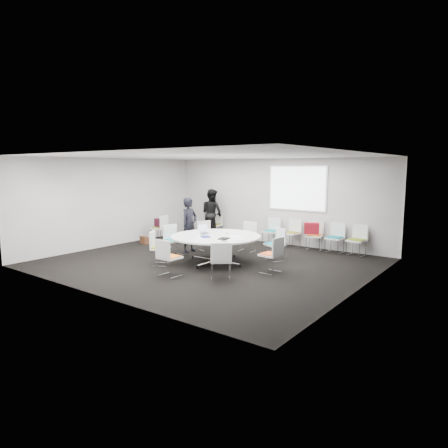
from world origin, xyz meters
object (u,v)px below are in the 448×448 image
Objects in this scene: chair_back_c at (314,241)px; person_back at (212,214)px; chair_ring_a at (271,262)px; chair_ring_e at (174,246)px; chair_back_e at (356,246)px; chair_back_a at (271,236)px; conference_table at (216,242)px; person_main at (189,225)px; maroon_bag at (159,223)px; chair_ring_f at (160,255)px; chair_ring_g at (169,265)px; chair_ring_b at (275,251)px; brown_bag at (144,240)px; chair_ring_h at (221,268)px; cup at (227,233)px; chair_spare_left at (160,233)px; laptop at (206,233)px; chair_back_b at (291,238)px; chair_ring_d at (207,241)px; chair_ring_c at (247,242)px; chair_person_back at (215,230)px.

person_back is at bearing -9.00° from chair_back_c.
chair_ring_e is (-3.19, 0.00, 0.00)m from chair_ring_a.
chair_back_a is at bearing 7.99° from chair_back_e.
conference_table is 1.45× the size of person_main.
chair_back_e reaches higher than maroon_bag.
chair_ring_f is at bearing 36.36° from chair_ring_e.
chair_ring_g and chair_back_e have the same top height.
chair_back_a is (-1.21, 1.92, 0.00)m from chair_ring_b.
chair_back_c is 5.50m from brown_bag.
chair_ring_b is 4.07m from person_back.
chair_ring_h is at bearing 138.70° from person_back.
chair_back_c is (1.42, 4.80, 0.00)m from chair_ring_g.
chair_ring_a is 9.78× the size of cup.
maroon_bag is (-6.27, -1.68, 0.34)m from chair_back_e.
chair_ring_b is at bearing 124.99° from chair_ring_e.
chair_spare_left is at bearing 24.24° from chair_back_a.
conference_table is 2.68× the size of chair_back_a.
person_main reaches higher than laptop.
chair_ring_d is at bearing 54.95° from chair_back_b.
laptop is (1.10, 0.09, 0.47)m from chair_ring_e.
person_back reaches higher than cup.
chair_ring_f is at bearing -162.59° from person_main.
chair_ring_g is 9.78× the size of cup.
chair_ring_c is 1.36m from chair_back_a.
chair_ring_f is 1.00× the size of chair_ring_g.
chair_back_c and chair_spare_left have the same top height.
maroon_bag is (-1.09, -1.54, -0.26)m from person_back.
chair_ring_f is 3.56m from chair_spare_left.
chair_ring_c is at bearing 102.62° from cup.
chair_back_b is 2.93m from cup.
chair_ring_h is (2.34, -2.37, 0.00)m from chair_ring_d.
chair_ring_g is 4.76m from chair_back_a.
chair_ring_d is 1.00× the size of chair_back_c.
chair_ring_b is 0.50× the size of person_back.
chair_back_b is at bearing 23.17° from chair_ring_a.
conference_table is at bearing 71.95° from chair_ring_b.
chair_ring_e is 1.00× the size of chair_back_c.
chair_ring_d is 1.00× the size of chair_back_b.
chair_ring_b and chair_ring_f have the same top height.
chair_ring_c and chair_ring_h have the same top height.
chair_ring_c is 1.59m from chair_back_b.
chair_ring_b is 1.00× the size of chair_back_e.
conference_table is 0.42m from laptop.
maroon_bag is (-3.76, 1.14, -0.16)m from cup.
person_back is 4.38× the size of maroon_bag.
conference_table is 3.97m from chair_person_back.
chair_ring_g reaches higher than conference_table.
chair_ring_f is 4.80m from chair_back_c.
conference_table is 3.17m from chair_back_b.
chair_ring_d and chair_person_back have the same top height.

